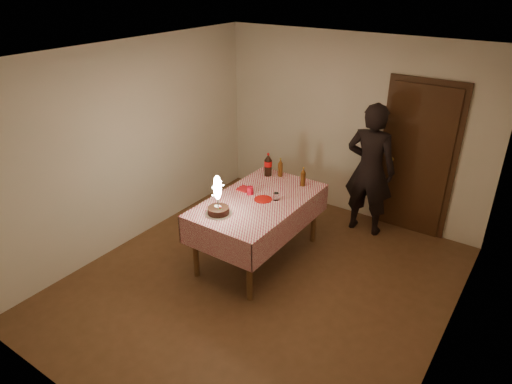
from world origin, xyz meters
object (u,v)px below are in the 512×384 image
(amber_bottle_left, at_px, (280,168))
(clear_cup, at_px, (276,196))
(dining_table, at_px, (258,207))
(photographer, at_px, (370,170))
(birthday_cake, at_px, (218,203))
(red_plate, at_px, (263,199))
(red_cup, at_px, (250,191))
(amber_bottle_right, at_px, (303,177))
(cola_bottle, at_px, (268,165))

(amber_bottle_left, bearing_deg, clear_cup, -62.08)
(dining_table, xyz_separation_m, photographer, (0.84, 1.42, 0.20))
(birthday_cake, xyz_separation_m, red_plate, (0.22, 0.58, -0.13))
(photographer, bearing_deg, birthday_cake, -117.04)
(red_cup, xyz_separation_m, photographer, (1.00, 1.37, 0.04))
(clear_cup, bearing_deg, photographer, 63.64)
(red_plate, distance_m, amber_bottle_right, 0.66)
(red_plate, height_order, photographer, photographer)
(red_cup, distance_m, photographer, 1.69)
(amber_bottle_left, bearing_deg, amber_bottle_right, -12.84)
(clear_cup, xyz_separation_m, photographer, (0.65, 1.31, 0.04))
(birthday_cake, relative_size, cola_bottle, 1.49)
(amber_bottle_right, relative_size, photographer, 0.14)
(red_cup, height_order, photographer, photographer)
(clear_cup, height_order, amber_bottle_right, amber_bottle_right)
(cola_bottle, xyz_separation_m, photographer, (1.13, 0.77, -0.07))
(cola_bottle, distance_m, amber_bottle_right, 0.54)
(birthday_cake, height_order, amber_bottle_left, birthday_cake)
(dining_table, relative_size, cola_bottle, 5.42)
(red_cup, xyz_separation_m, amber_bottle_left, (0.02, 0.68, 0.07))
(cola_bottle, height_order, photographer, photographer)
(clear_cup, distance_m, cola_bottle, 0.73)
(red_cup, distance_m, amber_bottle_right, 0.72)
(red_cup, height_order, amber_bottle_right, amber_bottle_right)
(clear_cup, relative_size, amber_bottle_right, 0.35)
(red_cup, relative_size, amber_bottle_left, 0.39)
(dining_table, height_order, amber_bottle_left, amber_bottle_left)
(birthday_cake, height_order, cola_bottle, birthday_cake)
(amber_bottle_right, bearing_deg, red_plate, -108.06)
(birthday_cake, bearing_deg, amber_bottle_left, 88.75)
(red_cup, distance_m, clear_cup, 0.35)
(clear_cup, bearing_deg, dining_table, -149.05)
(red_cup, bearing_deg, photographer, 53.94)
(dining_table, bearing_deg, clear_cup, 30.95)
(amber_bottle_left, bearing_deg, dining_table, -78.79)
(cola_bottle, xyz_separation_m, amber_bottle_right, (0.54, -0.02, -0.03))
(photographer, bearing_deg, amber_bottle_right, -126.74)
(red_plate, relative_size, red_cup, 2.20)
(red_cup, height_order, amber_bottle_left, amber_bottle_left)
(red_cup, bearing_deg, birthday_cake, -91.12)
(red_cup, bearing_deg, clear_cup, 9.01)
(dining_table, distance_m, clear_cup, 0.26)
(dining_table, bearing_deg, amber_bottle_right, 68.64)
(birthday_cake, height_order, amber_bottle_right, birthday_cake)
(birthday_cake, xyz_separation_m, red_cup, (0.01, 0.61, -0.08))
(red_plate, distance_m, red_cup, 0.22)
(dining_table, xyz_separation_m, amber_bottle_right, (0.25, 0.64, 0.23))
(birthday_cake, distance_m, amber_bottle_left, 1.28)
(red_plate, relative_size, photographer, 0.12)
(red_cup, relative_size, photographer, 0.05)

